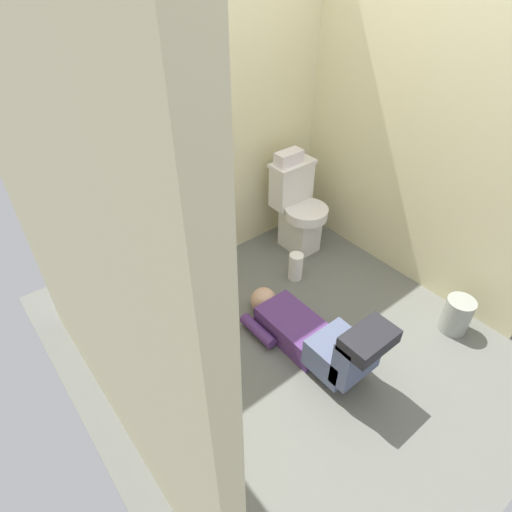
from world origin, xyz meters
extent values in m
cube|color=#62635C|center=(0.00, 0.00, -0.02)|extent=(2.74, 3.00, 0.04)
cube|color=beige|center=(0.00, 1.04, 1.20)|extent=(2.40, 0.08, 2.40)
cube|color=beige|center=(-1.16, 0.00, 1.20)|extent=(0.08, 2.00, 2.40)
cube|color=beige|center=(1.16, 0.00, 1.20)|extent=(0.08, 2.00, 2.40)
cube|color=silver|center=(0.71, 0.65, 0.19)|extent=(0.22, 0.30, 0.38)
cylinder|color=silver|center=(0.71, 0.59, 0.38)|extent=(0.35, 0.35, 0.08)
cube|color=silver|center=(0.71, 0.78, 0.55)|extent=(0.34, 0.17, 0.34)
cube|color=silver|center=(0.71, 0.78, 0.73)|extent=(0.36, 0.19, 0.03)
cube|color=beige|center=(-0.73, 0.68, 0.39)|extent=(0.56, 0.48, 0.78)
cube|color=silver|center=(-0.73, 0.68, 0.80)|extent=(0.60, 0.52, 0.04)
cylinder|color=silver|center=(-0.73, 0.66, 0.79)|extent=(0.28, 0.28, 0.05)
cube|color=beige|center=(-0.58, 0.42, 0.37)|extent=(0.26, 0.03, 0.66)
cylinder|color=silver|center=(-0.73, 0.82, 0.87)|extent=(0.02, 0.02, 0.10)
cube|color=#512D6B|center=(-0.01, -0.08, 0.09)|extent=(0.29, 0.52, 0.17)
sphere|color=tan|center=(-0.01, 0.25, 0.10)|extent=(0.19, 0.19, 0.19)
cube|color=#4D5774|center=(-0.01, -0.44, 0.18)|extent=(0.31, 0.28, 0.20)
cube|color=#4D5774|center=(-0.01, -0.58, 0.30)|extent=(0.31, 0.12, 0.32)
cube|color=black|center=(-0.01, -0.62, 0.47)|extent=(0.31, 0.19, 0.09)
cylinder|color=#512D6B|center=(-0.20, 0.08, 0.06)|extent=(0.08, 0.30, 0.08)
cube|color=silver|center=(0.67, 0.78, 0.80)|extent=(0.22, 0.11, 0.10)
cylinder|color=#4B8C61|center=(-0.92, 0.80, 0.89)|extent=(0.06, 0.06, 0.13)
cylinder|color=black|center=(-0.92, 0.80, 0.97)|extent=(0.02, 0.02, 0.04)
cylinder|color=#4FA046|center=(-0.84, 0.74, 0.91)|extent=(0.06, 0.06, 0.18)
cylinder|color=silver|center=(-0.77, 0.83, 0.91)|extent=(0.05, 0.05, 0.18)
cylinder|color=white|center=(-0.71, 0.78, 0.87)|extent=(0.05, 0.05, 0.10)
cylinder|color=pink|center=(-0.64, 0.81, 0.89)|extent=(0.06, 0.06, 0.15)
cylinder|color=#C88A31|center=(-0.57, 0.73, 0.88)|extent=(0.04, 0.04, 0.13)
cylinder|color=gray|center=(0.90, -0.70, 0.13)|extent=(0.19, 0.19, 0.26)
cylinder|color=white|center=(0.41, 0.37, 0.11)|extent=(0.11, 0.11, 0.23)
camera|label=1|loc=(-1.40, -1.40, 2.22)|focal=29.62mm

